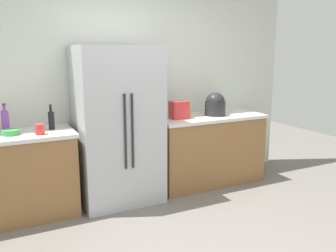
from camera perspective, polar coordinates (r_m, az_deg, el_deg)
The scene contains 11 objects.
kitchen_back_panel at distance 4.49m, azimuth -7.13°, elevation 9.39°, with size 4.71×0.10×3.07m, color silver.
counter_left at distance 4.07m, azimuth -24.49°, elevation -7.44°, with size 1.44×0.64×0.90m.
counter_right at distance 4.78m, azimuth 6.20°, elevation -3.62°, with size 1.45×0.64×0.90m.
refrigerator at distance 4.12m, azimuth -7.85°, elevation 0.07°, with size 0.91×0.70×1.77m.
toaster at distance 4.43m, azimuth 1.75°, elevation 2.55°, with size 0.21×0.16×0.21m, color red.
rice_cooker at distance 4.69m, azimuth 7.43°, elevation 3.32°, with size 0.27×0.27×0.30m.
bottle_a at distance 4.08m, azimuth -24.22°, elevation 0.82°, with size 0.07×0.07×0.29m.
bottle_b at distance 4.02m, azimuth -17.87°, elevation 0.94°, with size 0.06×0.06×0.27m.
cup_a at distance 4.60m, azimuth 3.17°, elevation 2.16°, with size 0.07×0.07×0.10m, color orange.
cup_b at distance 3.82m, azimuth -19.52°, elevation -0.50°, with size 0.09×0.09×0.10m, color red.
bowl_b at distance 3.91m, azimuth -23.50°, elevation -0.91°, with size 0.17×0.17×0.05m, color green.
Camera 1 is at (-1.50, -2.38, 1.72)m, focal length 38.77 mm.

